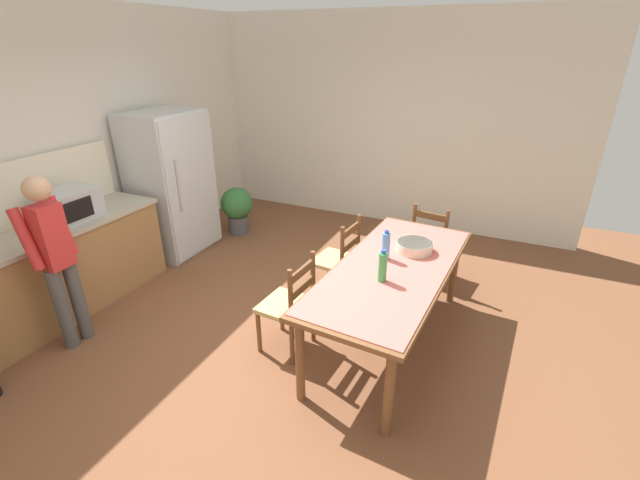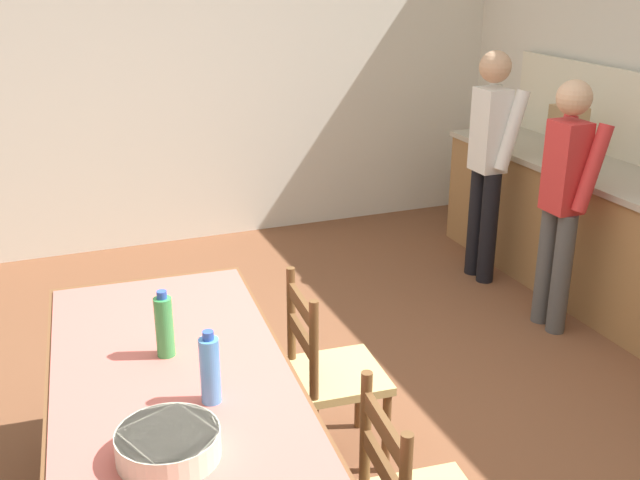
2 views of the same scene
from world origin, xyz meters
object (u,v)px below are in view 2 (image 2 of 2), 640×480
Objects in this scene: dining_table at (177,409)px; person_at_sink at (489,155)px; bottle_off_centre at (210,369)px; serving_bowl at (168,442)px; chair_side_far_left at (330,374)px; paper_bag at (567,132)px; person_at_counter at (564,194)px; bottle_near_centre at (164,326)px.

person_at_sink is (-1.99, 2.59, 0.22)m from dining_table.
bottle_off_centre is 0.84× the size of serving_bowl.
chair_side_far_left is 0.56× the size of person_at_sink.
paper_bag is at bearing -55.19° from chair_side_far_left.
serving_bowl is at bearing 136.78° from chair_side_far_left.
person_at_sink is (-2.35, 2.68, 0.09)m from serving_bowl.
serving_bowl is (0.36, -0.09, 0.13)m from dining_table.
person_at_sink reaches higher than dining_table.
paper_bag is 0.85m from person_at_counter.
dining_table is at bearing -142.55° from person_at_sink.
dining_table is at bearing -3.80° from bottle_near_centre.
paper_bag is 0.22× the size of person_at_sink.
paper_bag is 3.85m from serving_bowl.
bottle_near_centre is at bearing -146.22° from person_at_sink.
bottle_off_centre is at bearing -139.86° from person_at_sink.
person_at_counter reaches higher than bottle_off_centre.
person_at_sink is (-2.10, 2.49, 0.01)m from bottle_off_centre.
bottle_near_centre is 0.39m from bottle_off_centre.
chair_side_far_left is 2.00m from person_at_counter.
paper_bag is 0.23× the size of person_at_counter.
bottle_off_centre is 3.26m from person_at_sink.
bottle_off_centre is (0.11, 0.10, 0.20)m from dining_table.
bottle_near_centre is 3.10m from person_at_sink.
serving_bowl is (2.17, -3.18, -0.25)m from paper_bag.
bottle_near_centre is 0.90m from chair_side_far_left.
person_at_sink is at bearing 123.78° from bottle_near_centre.
paper_bag is 0.17× the size of dining_table.
person_at_counter is (-0.89, 2.56, -0.03)m from bottle_near_centre.
chair_side_far_left is at bearing -139.49° from person_at_sink.
serving_bowl is at bearing -138.79° from person_at_sink.
serving_bowl is at bearing -150.35° from person_at_counter.
chair_side_far_left is 2.45m from person_at_sink.
serving_bowl is at bearing -9.80° from bottle_near_centre.
person_at_sink reaches higher than chair_side_far_left.
chair_side_far_left is (1.38, -2.32, -0.64)m from paper_bag.
bottle_off_centre is at bearing -57.28° from paper_bag.
person_at_sink is at bearing 127.45° from dining_table.
bottle_off_centre is at bearing 12.91° from bottle_near_centre.
bottle_near_centre is at bearing 170.20° from serving_bowl.
chair_side_far_left is at bearing 129.10° from bottle_off_centre.
person_at_counter reaches higher than dining_table.
chair_side_far_left is (-0.16, 0.75, -0.47)m from bottle_near_centre.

